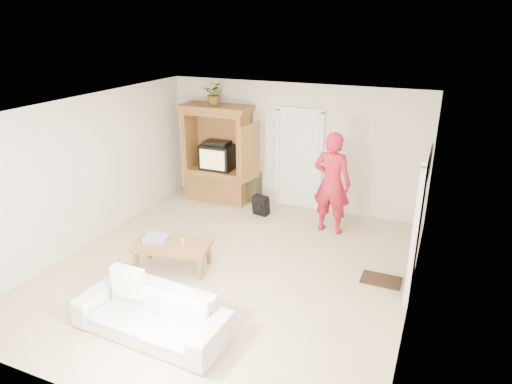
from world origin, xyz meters
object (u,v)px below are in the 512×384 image
armoire (219,160)px  man (332,183)px  sofa (152,314)px  coffee_table (173,247)px

armoire → man: 2.76m
sofa → coffee_table: (-0.65, 1.50, 0.09)m
sofa → coffee_table: 1.63m
sofa → armoire: bearing=110.1°
armoire → man: (2.68, -0.65, 0.06)m
armoire → sofa: (1.37, -4.50, -0.61)m
armoire → sofa: bearing=-73.0°
armoire → man: bearing=-13.6°
sofa → man: bearing=74.4°
man → sofa: 4.12m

